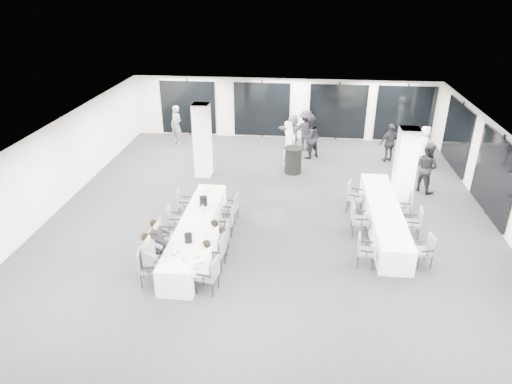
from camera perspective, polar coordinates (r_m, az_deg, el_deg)
room at (r=15.00m, az=5.49°, el=3.30°), size 14.04×16.04×2.84m
column_left at (r=17.34m, az=-6.72°, el=6.41°), size 0.60×0.60×2.80m
column_right at (r=15.25m, az=18.04°, el=2.54°), size 0.60×0.60×2.80m
banquet_table_main at (r=13.16m, az=-7.47°, el=-5.09°), size 0.90×5.00×0.75m
banquet_table_side at (r=14.36m, az=15.65°, el=-3.11°), size 0.90×5.00×0.75m
cocktail_table at (r=17.79m, az=4.66°, el=3.98°), size 0.74×0.74×1.03m
chair_main_left_near at (r=11.74m, az=-13.63°, el=-8.84°), size 0.58×0.61×0.95m
chair_main_left_second at (r=12.28m, az=-12.63°, el=-6.90°), size 0.56×0.61×1.00m
chair_main_left_mid at (r=12.98m, az=-11.47°, el=-5.09°), size 0.48×0.54×0.93m
chair_main_left_fourth at (r=13.81m, az=-10.29°, el=-3.19°), size 0.48×0.52×0.86m
chair_main_left_far at (r=14.73m, az=-9.18°, el=-1.16°), size 0.49×0.53×0.87m
chair_main_right_near at (r=11.20m, az=-5.71°, el=-10.03°), size 0.56×0.59×0.95m
chair_main_right_second at (r=11.99m, az=-4.77°, el=-7.21°), size 0.53×0.59×0.99m
chair_main_right_mid at (r=12.62m, az=-4.18°, el=-5.53°), size 0.49×0.55×0.94m
chair_main_right_fourth at (r=13.49m, az=-3.48°, el=-3.52°), size 0.45×0.50×0.86m
chair_main_right_far at (r=14.22m, az=-2.92°, el=-1.76°), size 0.51×0.55×0.91m
chair_side_left_near at (r=12.42m, az=13.28°, el=-6.90°), size 0.50×0.54×0.90m
chair_side_left_mid at (r=13.75m, az=12.57°, el=-3.11°), size 0.53×0.59×1.02m
chair_side_left_far at (r=15.16m, az=12.02°, el=-0.27°), size 0.62×0.65×1.01m
chair_side_right_near at (r=12.93m, az=20.50°, el=-6.63°), size 0.53×0.56×0.88m
chair_side_right_mid at (r=14.13m, az=19.27°, el=-3.45°), size 0.52×0.56×0.93m
chair_side_right_far at (r=15.23m, az=18.29°, el=-1.29°), size 0.44×0.50×0.86m
seated_guest_a at (r=11.56m, az=-12.96°, el=-7.76°), size 0.50×0.38×1.44m
seated_guest_b at (r=12.10m, az=-11.98°, el=-6.03°), size 0.50×0.38×1.44m
seated_guest_c at (r=11.09m, az=-6.59°, el=-8.77°), size 0.50×0.38×1.44m
seated_guest_d at (r=11.90m, az=-5.61°, el=-6.12°), size 0.50×0.38×1.44m
standing_guest_a at (r=18.41m, az=4.18°, el=6.45°), size 0.90×0.96×2.07m
standing_guest_b at (r=19.24m, az=6.75°, el=7.14°), size 1.14×1.08×2.03m
standing_guest_c at (r=20.13m, az=6.27°, el=7.98°), size 1.43×0.95×2.03m
standing_guest_d at (r=19.52m, az=16.42°, el=6.20°), size 1.22×0.95×1.82m
standing_guest_e at (r=19.86m, az=20.30°, el=5.86°), size 0.52×0.85×1.75m
standing_guest_f at (r=20.26m, az=4.67°, el=7.81°), size 1.75×1.07×1.79m
standing_guest_g at (r=21.13m, az=-9.96°, el=8.55°), size 0.93×0.90×1.99m
standing_guest_h at (r=17.11m, az=20.56°, el=3.28°), size 1.11×1.13×2.04m
ice_bucket_near at (r=11.99m, az=-8.45°, el=-5.71°), size 0.21×0.21×0.24m
ice_bucket_far at (r=13.78m, az=-6.59°, el=-1.13°), size 0.24×0.24×0.27m
water_bottle_a at (r=11.44m, az=-10.26°, el=-7.56°), size 0.07×0.07×0.23m
water_bottle_b at (r=13.43m, az=-6.67°, el=-2.06°), size 0.07×0.07×0.21m
water_bottle_c at (r=14.49m, az=-5.99°, el=0.12°), size 0.06×0.06×0.20m
plate_a at (r=11.66m, az=-9.66°, el=-7.40°), size 0.22×0.22×0.03m
plate_b at (r=11.37m, az=-9.04°, el=-8.30°), size 0.21×0.21×0.03m
plate_c at (r=12.36m, az=-7.85°, el=-5.21°), size 0.18×0.18×0.03m
wine_glass at (r=10.96m, az=-9.16°, el=-8.91°), size 0.07×0.07×0.19m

